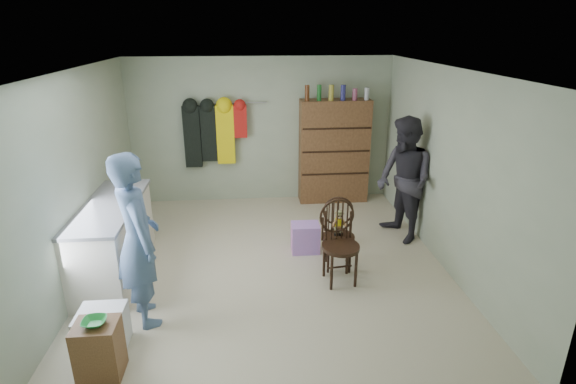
{
  "coord_description": "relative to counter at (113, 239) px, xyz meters",
  "views": [
    {
      "loc": [
        -0.25,
        -5.2,
        2.95
      ],
      "look_at": [
        0.25,
        0.2,
        0.95
      ],
      "focal_mm": 28.0,
      "sensor_mm": 36.0,
      "label": 1
    }
  ],
  "objects": [
    {
      "name": "dresser",
      "position": [
        3.2,
        2.3,
        0.44
      ],
      "size": [
        1.2,
        0.39,
        2.06
      ],
      "color": "brown",
      "rests_on": "ground"
    },
    {
      "name": "room_walls",
      "position": [
        1.95,
        0.53,
        1.11
      ],
      "size": [
        5.0,
        5.0,
        5.0
      ],
      "color": "#A8B396",
      "rests_on": "ground"
    },
    {
      "name": "counter",
      "position": [
        0.0,
        0.0,
        0.0
      ],
      "size": [
        0.64,
        1.86,
        0.94
      ],
      "color": "silver",
      "rests_on": "ground"
    },
    {
      "name": "chair_front",
      "position": [
        2.82,
        -0.07,
        0.05
      ],
      "size": [
        0.45,
        0.45,
        0.92
      ],
      "rotation": [
        0.0,
        0.0,
        -0.1
      ],
      "color": "#321D11",
      "rests_on": "ground"
    },
    {
      "name": "person_right",
      "position": [
        3.9,
        0.66,
        0.43
      ],
      "size": [
        0.88,
        1.02,
        1.8
      ],
      "primitive_type": "imported",
      "rotation": [
        0.0,
        0.0,
        -1.32
      ],
      "color": "#2D2B33",
      "rests_on": "ground"
    },
    {
      "name": "ground_plane",
      "position": [
        1.95,
        0.0,
        -0.47
      ],
      "size": [
        5.0,
        5.0,
        0.0
      ],
      "primitive_type": "plane",
      "color": "beige",
      "rests_on": "ground"
    },
    {
      "name": "person_left",
      "position": [
        0.56,
        -0.99,
        0.45
      ],
      "size": [
        0.7,
        0.8,
        1.85
      ],
      "primitive_type": "imported",
      "rotation": [
        0.0,
        0.0,
        2.03
      ],
      "color": "#4A6389",
      "rests_on": "ground"
    },
    {
      "name": "chair_far",
      "position": [
        2.76,
        -0.41,
        0.08
      ],
      "size": [
        0.5,
        0.5,
        1.02
      ],
      "rotation": [
        0.0,
        0.0,
        0.12
      ],
      "color": "#321D11",
      "rests_on": "ground"
    },
    {
      "name": "bowl",
      "position": [
        0.33,
        -1.82,
        0.09
      ],
      "size": [
        0.21,
        0.21,
        0.05
      ],
      "primitive_type": "imported",
      "color": "green",
      "rests_on": "stool"
    },
    {
      "name": "stool",
      "position": [
        0.33,
        -1.82,
        -0.2
      ],
      "size": [
        0.37,
        0.32,
        0.54
      ],
      "primitive_type": "cube",
      "color": "brown",
      "rests_on": "ground"
    },
    {
      "name": "striped_bag",
      "position": [
        2.46,
        0.37,
        -0.27
      ],
      "size": [
        0.39,
        0.3,
        0.4
      ],
      "primitive_type": "cube",
      "rotation": [
        0.0,
        0.0,
        -0.02
      ],
      "color": "#E572C5",
      "rests_on": "ground"
    },
    {
      "name": "plastic_tub",
      "position": [
        0.25,
        -1.45,
        -0.27
      ],
      "size": [
        0.43,
        0.41,
        0.41
      ],
      "primitive_type": "cube",
      "rotation": [
        0.0,
        0.0,
        0.0
      ],
      "color": "white",
      "rests_on": "ground"
    },
    {
      "name": "coat_rack",
      "position": [
        1.12,
        2.38,
        0.78
      ],
      "size": [
        1.42,
        0.12,
        1.09
      ],
      "color": "#99999E",
      "rests_on": "ground"
    }
  ]
}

